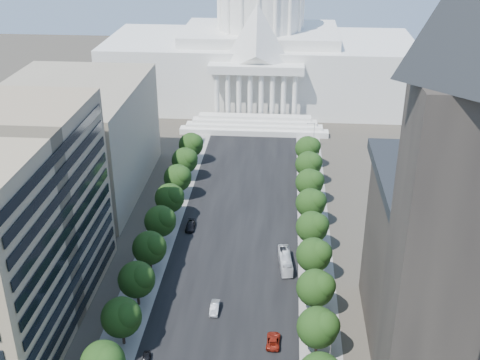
% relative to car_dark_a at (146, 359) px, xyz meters
% --- Properties ---
extents(road_asphalt, '(30.00, 260.00, 0.01)m').
position_rel_car_dark_a_xyz_m(road_asphalt, '(12.71, 58.51, -0.65)').
color(road_asphalt, black).
rests_on(road_asphalt, ground).
extents(sidewalk_left, '(8.00, 260.00, 0.02)m').
position_rel_car_dark_a_xyz_m(sidewalk_left, '(-6.29, 58.51, -0.65)').
color(sidewalk_left, gray).
rests_on(sidewalk_left, ground).
extents(sidewalk_right, '(8.00, 260.00, 0.02)m').
position_rel_car_dark_a_xyz_m(sidewalk_right, '(31.71, 58.51, -0.65)').
color(sidewalk_right, gray).
rests_on(sidewalk_right, ground).
extents(capitol, '(120.00, 56.00, 73.00)m').
position_rel_car_dark_a_xyz_m(capitol, '(12.71, 153.40, 19.36)').
color(capitol, white).
rests_on(capitol, ground).
extents(office_block_left_far, '(38.00, 52.00, 30.00)m').
position_rel_car_dark_a_xyz_m(office_block_left_far, '(-35.29, 68.51, 14.35)').
color(office_block_left_far, gray).
rests_on(office_block_left_far, ground).
extents(tree_l_c, '(7.79, 7.60, 9.97)m').
position_rel_car_dark_a_xyz_m(tree_l_c, '(-4.95, 4.31, 5.81)').
color(tree_l_c, '#33261C').
rests_on(tree_l_c, ground).
extents(tree_l_d, '(7.79, 7.60, 9.97)m').
position_rel_car_dark_a_xyz_m(tree_l_d, '(-4.95, 16.31, 5.81)').
color(tree_l_d, '#33261C').
rests_on(tree_l_d, ground).
extents(tree_l_e, '(7.79, 7.60, 9.97)m').
position_rel_car_dark_a_xyz_m(tree_l_e, '(-4.95, 28.31, 5.81)').
color(tree_l_e, '#33261C').
rests_on(tree_l_e, ground).
extents(tree_l_f, '(7.79, 7.60, 9.97)m').
position_rel_car_dark_a_xyz_m(tree_l_f, '(-4.95, 40.31, 5.81)').
color(tree_l_f, '#33261C').
rests_on(tree_l_f, ground).
extents(tree_l_g, '(7.79, 7.60, 9.97)m').
position_rel_car_dark_a_xyz_m(tree_l_g, '(-4.95, 52.31, 5.81)').
color(tree_l_g, '#33261C').
rests_on(tree_l_g, ground).
extents(tree_l_h, '(7.79, 7.60, 9.97)m').
position_rel_car_dark_a_xyz_m(tree_l_h, '(-4.95, 64.31, 5.81)').
color(tree_l_h, '#33261C').
rests_on(tree_l_h, ground).
extents(tree_l_i, '(7.79, 7.60, 9.97)m').
position_rel_car_dark_a_xyz_m(tree_l_i, '(-4.95, 76.31, 5.81)').
color(tree_l_i, '#33261C').
rests_on(tree_l_i, ground).
extents(tree_l_j, '(7.79, 7.60, 9.97)m').
position_rel_car_dark_a_xyz_m(tree_l_j, '(-4.95, 88.31, 5.81)').
color(tree_l_j, '#33261C').
rests_on(tree_l_j, ground).
extents(tree_r_c, '(7.79, 7.60, 9.97)m').
position_rel_car_dark_a_xyz_m(tree_r_c, '(31.05, 4.31, 5.81)').
color(tree_r_c, '#33261C').
rests_on(tree_r_c, ground).
extents(tree_r_d, '(7.79, 7.60, 9.97)m').
position_rel_car_dark_a_xyz_m(tree_r_d, '(31.05, 16.31, 5.81)').
color(tree_r_d, '#33261C').
rests_on(tree_r_d, ground).
extents(tree_r_e, '(7.79, 7.60, 9.97)m').
position_rel_car_dark_a_xyz_m(tree_r_e, '(31.05, 28.31, 5.81)').
color(tree_r_e, '#33261C').
rests_on(tree_r_e, ground).
extents(tree_r_f, '(7.79, 7.60, 9.97)m').
position_rel_car_dark_a_xyz_m(tree_r_f, '(31.05, 40.31, 5.81)').
color(tree_r_f, '#33261C').
rests_on(tree_r_f, ground).
extents(tree_r_g, '(7.79, 7.60, 9.97)m').
position_rel_car_dark_a_xyz_m(tree_r_g, '(31.05, 52.31, 5.81)').
color(tree_r_g, '#33261C').
rests_on(tree_r_g, ground).
extents(tree_r_h, '(7.79, 7.60, 9.97)m').
position_rel_car_dark_a_xyz_m(tree_r_h, '(31.05, 64.31, 5.81)').
color(tree_r_h, '#33261C').
rests_on(tree_r_h, ground).
extents(tree_r_i, '(7.79, 7.60, 9.97)m').
position_rel_car_dark_a_xyz_m(tree_r_i, '(31.05, 76.31, 5.81)').
color(tree_r_i, '#33261C').
rests_on(tree_r_i, ground).
extents(tree_r_j, '(7.79, 7.60, 9.97)m').
position_rel_car_dark_a_xyz_m(tree_r_j, '(31.05, 88.31, 5.81)').
color(tree_r_j, '#33261C').
rests_on(tree_r_j, ground).
extents(streetlight_b, '(2.61, 0.44, 9.00)m').
position_rel_car_dark_a_xyz_m(streetlight_b, '(32.61, 3.51, 5.18)').
color(streetlight_b, gray).
rests_on(streetlight_b, ground).
extents(streetlight_c, '(2.61, 0.44, 9.00)m').
position_rel_car_dark_a_xyz_m(streetlight_c, '(32.61, 28.51, 5.18)').
color(streetlight_c, gray).
rests_on(streetlight_c, ground).
extents(streetlight_d, '(2.61, 0.44, 9.00)m').
position_rel_car_dark_a_xyz_m(streetlight_d, '(32.61, 53.51, 5.18)').
color(streetlight_d, gray).
rests_on(streetlight_d, ground).
extents(streetlight_e, '(2.61, 0.44, 9.00)m').
position_rel_car_dark_a_xyz_m(streetlight_e, '(32.61, 78.51, 5.18)').
color(streetlight_e, gray).
rests_on(streetlight_e, ground).
extents(streetlight_f, '(2.61, 0.44, 9.00)m').
position_rel_car_dark_a_xyz_m(streetlight_f, '(32.61, 103.51, 5.18)').
color(streetlight_f, gray).
rests_on(streetlight_f, ground).
extents(car_dark_a, '(1.94, 3.94, 1.29)m').
position_rel_car_dark_a_xyz_m(car_dark_a, '(0.00, 0.00, 0.00)').
color(car_dark_a, black).
rests_on(car_dark_a, ground).
extents(car_silver, '(1.73, 4.95, 1.63)m').
position_rel_car_dark_a_xyz_m(car_silver, '(10.66, 15.52, 0.17)').
color(car_silver, '#B5B7BD').
rests_on(car_silver, ground).
extents(car_red, '(2.69, 5.54, 1.52)m').
position_rel_car_dark_a_xyz_m(car_red, '(22.81, 6.62, 0.11)').
color(car_red, maroon).
rests_on(car_red, ground).
extents(car_dark_b, '(2.23, 5.37, 1.55)m').
position_rel_car_dark_a_xyz_m(car_dark_b, '(0.63, 47.89, 0.13)').
color(car_dark_b, black).
rests_on(car_dark_b, ground).
extents(city_bus, '(3.62, 10.74, 2.93)m').
position_rel_car_dark_a_xyz_m(city_bus, '(24.75, 32.88, 0.82)').
color(city_bus, white).
rests_on(city_bus, ground).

